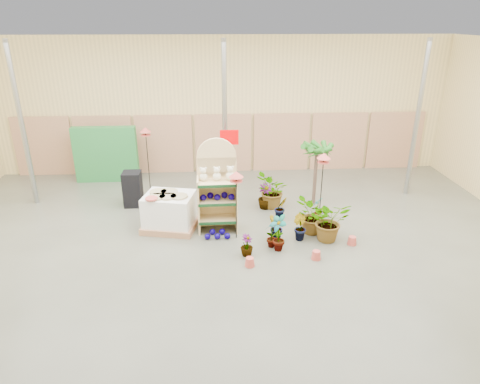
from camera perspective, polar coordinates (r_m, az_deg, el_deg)
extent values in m
cube|color=#4B4D41|center=(9.67, -1.24, -9.21)|extent=(15.00, 12.00, 0.10)
cube|color=white|center=(8.25, -1.52, 19.16)|extent=(15.00, 12.00, 0.10)
cube|color=tan|center=(14.55, -2.34, 11.39)|extent=(15.00, 0.10, 4.50)
cylinder|color=gray|center=(13.13, -27.04, 7.78)|extent=(0.14, 0.14, 4.50)
cylinder|color=gray|center=(13.38, 22.52, 8.76)|extent=(0.14, 0.14, 4.50)
cylinder|color=gray|center=(12.06, -2.04, 9.10)|extent=(0.14, 0.14, 4.50)
cube|color=#A57151|center=(15.78, -24.71, 5.55)|extent=(1.90, 0.06, 2.00)
cube|color=#A57151|center=(15.17, -17.62, 5.96)|extent=(1.90, 0.06, 2.00)
cube|color=#A57151|center=(14.81, -10.05, 6.28)|extent=(1.90, 0.06, 2.00)
cube|color=#A57151|center=(14.71, -2.25, 6.51)|extent=(1.90, 0.06, 2.00)
cube|color=#A57151|center=(14.89, 5.52, 6.61)|extent=(1.90, 0.06, 2.00)
cube|color=#A57151|center=(15.33, 12.97, 6.60)|extent=(1.90, 0.06, 2.00)
cube|color=#A57151|center=(16.01, 19.91, 6.49)|extent=(1.90, 0.06, 2.00)
cube|color=tan|center=(10.76, -3.06, -0.04)|extent=(0.97, 0.10, 1.84)
cylinder|color=tan|center=(10.44, -3.16, 4.64)|extent=(0.97, 0.10, 0.97)
cube|color=tan|center=(10.74, -2.97, -3.54)|extent=(0.94, 0.56, 0.04)
cube|color=#0F3819|center=(10.50, -2.95, -4.19)|extent=(0.93, 0.05, 0.06)
cube|color=tan|center=(10.54, -3.02, -1.16)|extent=(0.94, 0.56, 0.04)
cube|color=#0F3819|center=(10.29, -3.00, -1.76)|extent=(0.93, 0.05, 0.06)
cube|color=tan|center=(10.35, -3.08, 1.31)|extent=(0.94, 0.56, 0.04)
cube|color=#0F3819|center=(10.10, -3.06, 0.76)|extent=(0.93, 0.05, 0.06)
cube|color=tan|center=(10.59, -5.53, -1.76)|extent=(0.05, 0.54, 1.41)
cube|color=tan|center=(10.59, -0.50, -1.64)|extent=(0.05, 0.54, 1.41)
sphere|color=#EDE5C0|center=(10.38, -4.89, 2.00)|extent=(0.19, 0.19, 0.19)
sphere|color=#EDE5C0|center=(10.32, -4.92, 2.85)|extent=(0.15, 0.15, 0.15)
sphere|color=#EDE5C0|center=(10.37, -3.10, 2.07)|extent=(0.21, 0.21, 0.21)
sphere|color=#EDE5C0|center=(10.32, -3.12, 2.95)|extent=(0.15, 0.15, 0.15)
sphere|color=#EDE5C0|center=(10.38, -1.30, 2.14)|extent=(0.22, 0.22, 0.22)
sphere|color=#EDE5C0|center=(10.32, -1.31, 3.04)|extent=(0.15, 0.15, 0.15)
sphere|color=#0A005E|center=(10.48, -4.93, -0.74)|extent=(0.16, 0.16, 0.16)
sphere|color=#0A005E|center=(10.60, -3.98, -0.45)|extent=(0.16, 0.16, 0.16)
sphere|color=#0A005E|center=(10.48, -3.03, -0.70)|extent=(0.16, 0.16, 0.16)
sphere|color=#0A005E|center=(10.60, -2.11, -0.40)|extent=(0.16, 0.16, 0.16)
sphere|color=#0A005E|center=(10.49, -1.14, -0.66)|extent=(0.16, 0.16, 0.16)
sphere|color=#0A005E|center=(10.43, -4.36, -5.96)|extent=(0.15, 0.15, 0.15)
sphere|color=#0A005E|center=(10.64, -3.70, -5.33)|extent=(0.15, 0.15, 0.15)
sphere|color=#0A005E|center=(10.43, -3.03, -5.93)|extent=(0.15, 0.15, 0.15)
sphere|color=#0A005E|center=(10.64, -2.40, -5.30)|extent=(0.15, 0.15, 0.15)
sphere|color=#0A005E|center=(10.43, -1.71, -5.90)|extent=(0.15, 0.15, 0.15)
cube|color=#A57151|center=(11.09, -9.24, -4.37)|extent=(1.49, 1.33, 0.16)
cube|color=white|center=(10.89, -9.39, -2.21)|extent=(1.36, 1.20, 0.75)
cylinder|color=tan|center=(10.62, -11.04, -0.65)|extent=(0.43, 0.43, 0.04)
cylinder|color=tan|center=(10.58, -9.60, -0.61)|extent=(0.43, 0.43, 0.04)
cylinder|color=tan|center=(10.56, -8.15, -0.58)|extent=(0.43, 0.43, 0.04)
cylinder|color=tan|center=(10.91, -10.84, 0.01)|extent=(0.43, 0.43, 0.04)
cylinder|color=tan|center=(10.88, -9.44, 0.05)|extent=(0.43, 0.43, 0.04)
cube|color=black|center=(12.54, -14.00, -0.66)|extent=(0.50, 0.50, 0.50)
cube|color=black|center=(12.36, -14.21, 1.48)|extent=(0.50, 0.50, 0.50)
cube|color=#247433|center=(14.48, -17.43, 4.81)|extent=(2.00, 0.30, 1.80)
cylinder|color=gray|center=(11.90, -1.41, 3.16)|extent=(0.05, 0.05, 2.20)
cube|color=#E30003|center=(11.60, -1.45, 7.30)|extent=(0.50, 0.03, 0.40)
cylinder|color=black|center=(10.19, -0.50, -2.42)|extent=(0.02, 0.02, 1.48)
cylinder|color=#C84A41|center=(9.90, -0.51, 1.47)|extent=(0.30, 0.30, 0.02)
cone|color=#C84A41|center=(9.84, -0.52, 2.40)|extent=(0.34, 0.34, 0.14)
cylinder|color=black|center=(11.14, 10.75, -0.12)|extent=(0.02, 0.02, 1.65)
cylinder|color=#C84A41|center=(10.86, 11.06, 3.91)|extent=(0.30, 0.30, 0.02)
cone|color=#C84A41|center=(10.81, 11.12, 4.76)|extent=(0.34, 0.34, 0.14)
cylinder|color=black|center=(13.45, -12.15, 3.87)|extent=(0.02, 0.02, 1.72)
cylinder|color=#C84A41|center=(13.21, -12.45, 7.41)|extent=(0.30, 0.30, 0.02)
cone|color=#C84A41|center=(13.17, -12.51, 8.12)|extent=(0.34, 0.34, 0.14)
cylinder|color=brown|center=(12.28, 9.97, 1.83)|extent=(0.10, 0.10, 1.55)
imported|color=#1E5E18|center=(9.83, 5.12, -5.44)|extent=(0.50, 0.56, 0.89)
imported|color=#1E5E18|center=(10.27, 4.73, -4.81)|extent=(0.47, 0.46, 0.67)
imported|color=#1E5E18|center=(10.65, 9.63, -3.22)|extent=(1.05, 1.09, 0.94)
imported|color=#1E5E18|center=(11.51, 10.34, -2.11)|extent=(0.36, 0.40, 0.63)
imported|color=#1E5E18|center=(11.40, 5.46, -2.11)|extent=(0.42, 0.39, 0.62)
imported|color=#1E5E18|center=(11.92, 4.32, 0.10)|extent=(1.09, 1.16, 1.02)
imported|color=#1E5E18|center=(9.66, 0.91, -7.12)|extent=(0.40, 0.40, 0.51)
imported|color=#1E5E18|center=(9.99, 4.25, -5.45)|extent=(0.44, 0.45, 0.72)
imported|color=#1E5E18|center=(10.41, 7.92, -4.68)|extent=(0.41, 0.44, 0.64)
imported|color=#1E5E18|center=(10.42, 11.82, -3.76)|extent=(1.01, 0.91, 1.01)
imported|color=#1E5E18|center=(11.95, 3.37, -0.60)|extent=(0.46, 0.46, 0.71)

